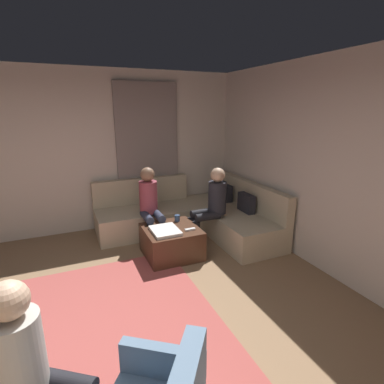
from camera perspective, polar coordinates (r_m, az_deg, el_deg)
The scene contains 13 objects.
ground_plane at distance 3.14m, azimuth -17.59°, elevation -27.45°, with size 6.00×6.00×0.10m, color #8C6B4C.
wall_back at distance 3.89m, azimuth 28.51°, elevation 3.20°, with size 6.00×0.12×2.70m, color beige.
wall_left at distance 5.31m, azimuth -22.49°, elevation 6.82°, with size 0.12×6.00×2.70m, color beige.
curtain_panel at distance 5.41m, azimuth -8.42°, elevation 6.91°, with size 0.06×1.10×2.50m, color gray.
area_rug at distance 3.26m, azimuth -16.21°, elevation -24.14°, with size 2.60×2.20×0.01m, color #AD4C47.
sectional_couch at distance 5.14m, azimuth 0.53°, elevation -4.56°, with size 2.10×2.55×0.87m.
ottoman at distance 4.37m, azimuth -4.00°, elevation -9.43°, with size 0.76×0.76×0.42m, color #4C2D1E.
folded_blanket at distance 4.15m, azimuth -5.16°, elevation -7.37°, with size 0.44×0.36×0.04m, color white.
coffee_mug at distance 4.52m, azimuth -2.85°, elevation -5.00°, with size 0.08×0.08×0.10m, color #334C72.
game_remote at distance 4.20m, azimuth -0.37°, elevation -7.16°, with size 0.05×0.15×0.02m, color white.
person_on_couch_back at distance 4.61m, azimuth 3.76°, elevation -2.09°, with size 0.30×0.60×1.20m.
person_on_couch_side at distance 4.63m, azimuth -7.99°, elevation -2.13°, with size 0.60×0.30×1.20m.
person_on_armchair at distance 2.17m, azimuth -27.84°, elevation -27.51°, with size 0.51×0.58×1.18m.
Camera 1 is at (2.32, -0.09, 2.07)m, focal length 27.88 mm.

